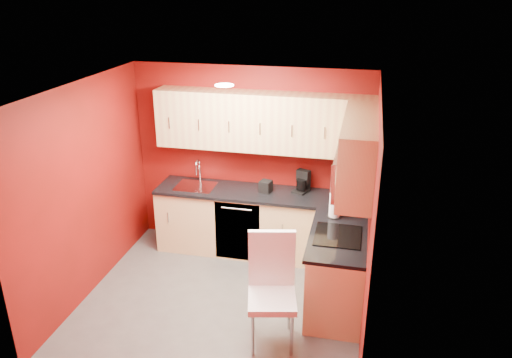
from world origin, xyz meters
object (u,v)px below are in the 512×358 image
at_px(napkin_holder, 266,186).
at_px(dining_chair, 272,293).
at_px(paper_towel, 335,205).
at_px(sink, 196,183).
at_px(microwave, 353,173).
at_px(coffee_maker, 301,182).

xyz_separation_m(napkin_holder, dining_chair, (0.44, -1.77, -0.40)).
xyz_separation_m(paper_towel, dining_chair, (-0.50, -1.23, -0.47)).
relative_size(sink, dining_chair, 0.44).
distance_m(microwave, paper_towel, 0.78).
bearing_deg(dining_chair, microwave, 35.02).
relative_size(microwave, coffee_maker, 2.64).
xyz_separation_m(microwave, dining_chair, (-0.69, -0.76, -1.07)).
relative_size(sink, napkin_holder, 3.37).
xyz_separation_m(sink, paper_towel, (1.90, -0.54, 0.12)).
relative_size(napkin_holder, dining_chair, 0.13).
height_order(microwave, sink, microwave).
bearing_deg(sink, dining_chair, -51.57).
bearing_deg(sink, microwave, -25.60).
bearing_deg(microwave, dining_chair, -132.35).
xyz_separation_m(coffee_maker, paper_towel, (0.49, -0.64, 0.01)).
height_order(microwave, dining_chair, microwave).
xyz_separation_m(sink, coffee_maker, (1.42, 0.11, 0.11)).
bearing_deg(dining_chair, napkin_holder, 91.19).
relative_size(microwave, napkin_holder, 4.93).
bearing_deg(coffee_maker, sink, -152.87).
bearing_deg(napkin_holder, paper_towel, -30.13).
relative_size(microwave, paper_towel, 2.49).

